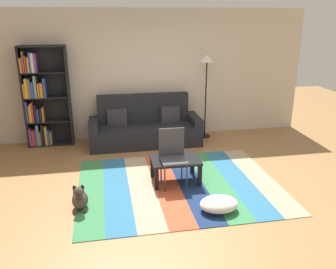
{
  "coord_description": "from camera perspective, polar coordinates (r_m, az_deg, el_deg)",
  "views": [
    {
      "loc": [
        -1.0,
        -4.87,
        2.56
      ],
      "look_at": [
        0.03,
        0.61,
        0.65
      ],
      "focal_mm": 37.44,
      "sensor_mm": 36.0,
      "label": 1
    }
  ],
  "objects": [
    {
      "name": "ground_plane",
      "position": [
        5.59,
        0.9,
        -8.35
      ],
      "size": [
        14.0,
        14.0,
        0.0
      ],
      "primitive_type": "plane",
      "color": "#9E7042"
    },
    {
      "name": "tv_remote",
      "position": [
        5.57,
        2.31,
        -3.85
      ],
      "size": [
        0.12,
        0.15,
        0.02
      ],
      "primitive_type": "cube",
      "rotation": [
        0.0,
        0.0,
        0.59
      ],
      "color": "black",
      "rests_on": "coffee_table"
    },
    {
      "name": "couch",
      "position": [
        7.29,
        -3.79,
        1.1
      ],
      "size": [
        2.26,
        0.8,
        1.0
      ],
      "color": "black",
      "rests_on": "ground_plane"
    },
    {
      "name": "bookshelf",
      "position": [
        7.46,
        -19.91,
        5.2
      ],
      "size": [
        0.9,
        0.28,
        2.01
      ],
      "color": "black",
      "rests_on": "ground_plane"
    },
    {
      "name": "standing_lamp",
      "position": [
        7.46,
        6.32,
        10.54
      ],
      "size": [
        0.32,
        0.32,
        1.78
      ],
      "color": "black",
      "rests_on": "ground_plane"
    },
    {
      "name": "pouf",
      "position": [
        4.93,
        8.29,
        -11.14
      ],
      "size": [
        0.53,
        0.41,
        0.2
      ],
      "primitive_type": "ellipsoid",
      "color": "white",
      "rests_on": "rug"
    },
    {
      "name": "dog",
      "position": [
        5.06,
        -14.17,
        -10.08
      ],
      "size": [
        0.22,
        0.35,
        0.4
      ],
      "color": "#473D33",
      "rests_on": "ground_plane"
    },
    {
      "name": "back_wall",
      "position": [
        7.58,
        -2.94,
        9.71
      ],
      "size": [
        6.8,
        0.1,
        2.7
      ],
      "primitive_type": "cube",
      "color": "beige",
      "rests_on": "ground_plane"
    },
    {
      "name": "folding_chair",
      "position": [
        5.45,
        0.75,
        -2.93
      ],
      "size": [
        0.4,
        0.4,
        0.9
      ],
      "rotation": [
        0.0,
        0.0,
        -0.33
      ],
      "color": "#38383D",
      "rests_on": "ground_plane"
    },
    {
      "name": "rug",
      "position": [
        5.62,
        1.76,
        -8.17
      ],
      "size": [
        3.13,
        2.47,
        0.01
      ],
      "color": "#387F4C",
      "rests_on": "ground_plane"
    },
    {
      "name": "coffee_table",
      "position": [
        5.59,
        1.21,
        -4.63
      ],
      "size": [
        0.76,
        0.54,
        0.39
      ],
      "color": "black",
      "rests_on": "rug"
    }
  ]
}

